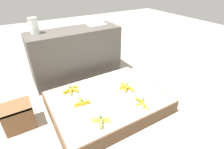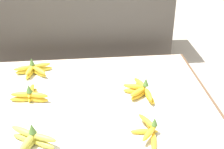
{
  "view_description": "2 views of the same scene",
  "coord_description": "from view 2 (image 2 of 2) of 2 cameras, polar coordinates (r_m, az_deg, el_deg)",
  "views": [
    {
      "loc": [
        -0.79,
        -1.42,
        1.41
      ],
      "look_at": [
        0.15,
        0.14,
        0.34
      ],
      "focal_mm": 28.0,
      "sensor_mm": 36.0,
      "label": 1
    },
    {
      "loc": [
        -0.03,
        -1.37,
        1.09
      ],
      "look_at": [
        0.12,
        0.1,
        0.25
      ],
      "focal_mm": 50.0,
      "sensor_mm": 36.0,
      "label": 2
    }
  ],
  "objects": [
    {
      "name": "ground_plane",
      "position": [
        1.75,
        -3.71,
        -8.94
      ],
      "size": [
        10.0,
        10.0,
        0.0
      ],
      "primitive_type": "plane",
      "color": "#A89E8E"
    },
    {
      "name": "banana_bunch_middle_midleft",
      "position": [
        1.67,
        5.25,
        -2.88
      ],
      "size": [
        0.16,
        0.23,
        0.1
      ],
      "color": "gold",
      "rests_on": "display_platform"
    },
    {
      "name": "back_vendor_table",
      "position": [
        2.37,
        -5.48,
        11.71
      ],
      "size": [
        1.28,
        0.44,
        0.74
      ],
      "color": "#4C4742",
      "rests_on": "ground_plane"
    },
    {
      "name": "banana_bunch_front_midleft",
      "position": [
        1.42,
        6.82,
        -9.99
      ],
      "size": [
        0.13,
        0.25,
        0.09
      ],
      "color": "gold",
      "rests_on": "display_platform"
    },
    {
      "name": "display_platform",
      "position": [
        1.7,
        -3.8,
        -6.74
      ],
      "size": [
        1.29,
        0.97,
        0.17
      ],
      "color": "brown",
      "rests_on": "ground_plane"
    },
    {
      "name": "banana_bunch_front_left",
      "position": [
        1.39,
        -14.49,
        -11.29
      ],
      "size": [
        0.21,
        0.18,
        0.1
      ],
      "color": "gold",
      "rests_on": "display_platform"
    },
    {
      "name": "banana_bunch_middle_left",
      "position": [
        1.68,
        -14.73,
        -3.65
      ],
      "size": [
        0.21,
        0.14,
        0.1
      ],
      "color": "gold",
      "rests_on": "display_platform"
    },
    {
      "name": "banana_bunch_back_left",
      "position": [
        1.92,
        -14.12,
        0.88
      ],
      "size": [
        0.23,
        0.15,
        0.1
      ],
      "color": "gold",
      "rests_on": "display_platform"
    }
  ]
}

